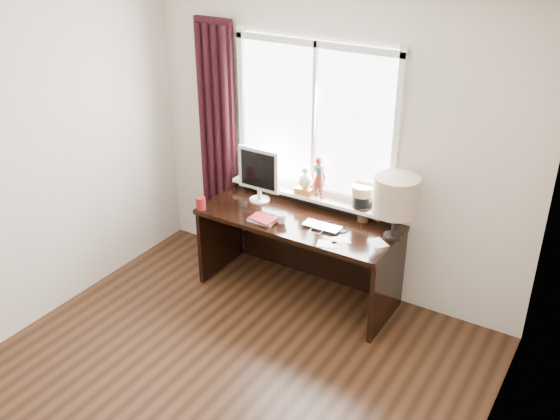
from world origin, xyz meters
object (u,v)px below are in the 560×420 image
Objects in this scene: laptop at (322,227)px; desk at (304,238)px; monitor at (259,172)px; mug at (282,218)px; table_lamp at (396,196)px; red_cup at (201,203)px.

desk is (-0.25, 0.15, -0.26)m from laptop.
monitor is at bearing 178.54° from desk.
mug reaches higher than laptop.
table_lamp reaches higher than laptop.
laptop is 1.08m from red_cup.
red_cup is (-0.73, -0.15, 0.01)m from mug.
table_lamp is at bearing -0.31° from desk.
laptop is 0.78m from monitor.
desk is at bearing 148.26° from laptop.
laptop is at bearing 12.94° from red_cup.
table_lamp is (1.60, 0.39, 0.31)m from red_cup.
laptop is 3.47× the size of mug.
laptop is at bearing -165.07° from table_lamp.
mug is 0.17× the size of table_lamp.
monitor reaches higher than red_cup.
monitor is 1.27m from table_lamp.
laptop is at bearing -30.68° from desk.
monitor is 0.94× the size of table_lamp.
mug is 0.74m from red_cup.
red_cup is at bearing -166.38° from table_lamp.
desk is at bearing 26.11° from red_cup.
monitor is (0.34, 0.40, 0.22)m from red_cup.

